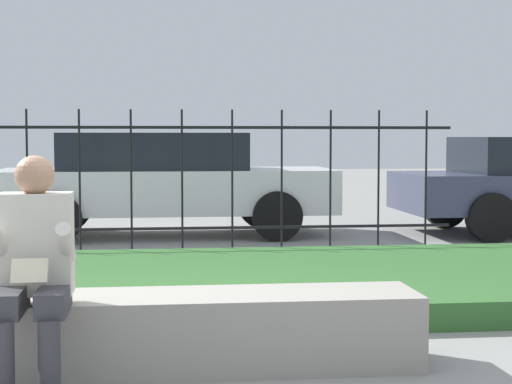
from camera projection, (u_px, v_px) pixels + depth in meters
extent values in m
plane|color=gray|center=(161.00, 370.00, 4.88)|extent=(60.00, 60.00, 0.00)
cube|color=gray|center=(185.00, 332.00, 4.88)|extent=(2.69, 0.58, 0.43)
cube|color=slate|center=(185.00, 362.00, 4.89)|extent=(2.59, 0.53, 0.08)
cylinder|color=#38383D|center=(3.00, 357.00, 4.15)|extent=(0.11, 0.11, 0.34)
cube|color=#38383D|center=(9.00, 302.00, 4.34)|extent=(0.15, 0.42, 0.13)
cylinder|color=#38383D|center=(49.00, 355.00, 4.18)|extent=(0.11, 0.11, 0.34)
cube|color=#38383D|center=(54.00, 301.00, 4.37)|extent=(0.15, 0.42, 0.13)
cube|color=beige|center=(36.00, 243.00, 4.55)|extent=(0.38, 0.24, 0.54)
sphere|color=tan|center=(35.00, 175.00, 4.50)|extent=(0.21, 0.21, 0.21)
cylinder|color=beige|center=(66.00, 243.00, 4.41)|extent=(0.08, 0.29, 0.24)
cube|color=beige|center=(30.00, 271.00, 4.30)|extent=(0.18, 0.09, 0.13)
cube|color=#33662D|center=(159.00, 285.00, 7.10)|extent=(8.62, 3.09, 0.20)
cylinder|color=black|center=(157.00, 229.00, 9.35)|extent=(6.62, 0.03, 0.03)
cylinder|color=black|center=(156.00, 127.00, 9.28)|extent=(6.62, 0.03, 0.03)
cylinder|color=black|center=(27.00, 185.00, 9.16)|extent=(0.02, 0.02, 1.63)
cylinder|color=black|center=(80.00, 185.00, 9.22)|extent=(0.02, 0.02, 1.63)
cylinder|color=black|center=(131.00, 184.00, 9.29)|extent=(0.02, 0.02, 1.63)
cylinder|color=black|center=(182.00, 184.00, 9.35)|extent=(0.02, 0.02, 1.63)
cylinder|color=black|center=(232.00, 184.00, 9.42)|extent=(0.02, 0.02, 1.63)
cylinder|color=black|center=(282.00, 183.00, 9.49)|extent=(0.02, 0.02, 1.63)
cylinder|color=black|center=(330.00, 183.00, 9.55)|extent=(0.02, 0.02, 1.63)
cylinder|color=black|center=(378.00, 183.00, 9.62)|extent=(0.02, 0.02, 1.63)
cylinder|color=black|center=(426.00, 182.00, 9.68)|extent=(0.02, 0.02, 1.63)
cube|color=silver|center=(167.00, 190.00, 11.53)|extent=(4.46, 1.70, 0.58)
cube|color=black|center=(153.00, 151.00, 11.47)|extent=(2.46, 1.49, 0.49)
cylinder|color=black|center=(277.00, 216.00, 10.90)|extent=(0.64, 0.20, 0.64)
cylinder|color=black|center=(260.00, 206.00, 12.53)|extent=(0.64, 0.20, 0.64)
cylinder|color=black|center=(56.00, 219.00, 10.56)|extent=(0.64, 0.20, 0.64)
cylinder|color=black|center=(69.00, 208.00, 12.19)|extent=(0.64, 0.20, 0.64)
cylinder|color=black|center=(491.00, 217.00, 10.80)|extent=(0.63, 0.21, 0.63)
cylinder|color=black|center=(445.00, 206.00, 12.55)|extent=(0.63, 0.21, 0.63)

